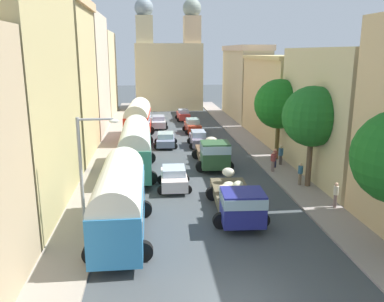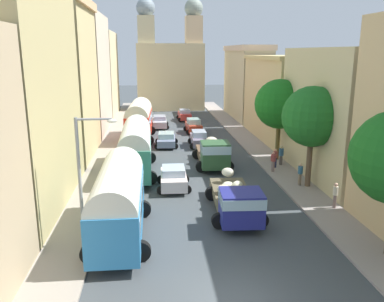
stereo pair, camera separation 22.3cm
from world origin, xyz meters
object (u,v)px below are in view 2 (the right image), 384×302
(cargo_truck_1, at_px, (213,152))
(streetlamp_near, at_px, (85,171))
(car_5, at_px, (160,122))
(pedestrian_0, at_px, (335,194))
(pedestrian_2, at_px, (273,161))
(pedestrian_4, at_px, (275,158))
(car_0, at_px, (199,139))
(parked_bus_0, at_px, (118,198))
(car_1, at_px, (194,126))
(car_4, at_px, (166,139))
(pedestrian_1, at_px, (281,155))
(car_3, at_px, (174,178))
(parked_bus_1, at_px, (136,146))
(parked_bus_2, at_px, (139,119))
(pedestrian_3, at_px, (300,173))
(car_2, at_px, (185,115))
(cargo_truck_0, at_px, (236,200))

(cargo_truck_1, xyz_separation_m, streetlamp_near, (-8.16, -13.28, 2.61))
(car_5, xyz_separation_m, pedestrian_0, (10.16, -28.39, 0.23))
(pedestrian_2, distance_m, pedestrian_4, 1.20)
(car_0, bearing_deg, pedestrian_0, -70.31)
(parked_bus_0, distance_m, car_1, 28.13)
(car_4, distance_m, pedestrian_1, 12.48)
(car_0, bearing_deg, car_3, -104.35)
(pedestrian_1, bearing_deg, parked_bus_1, -175.98)
(parked_bus_1, xyz_separation_m, car_4, (2.70, 9.06, -1.51))
(parked_bus_2, bearing_deg, cargo_truck_1, -61.07)
(car_5, distance_m, streetlamp_near, 32.24)
(parked_bus_2, distance_m, car_5, 7.44)
(car_1, bearing_deg, pedestrian_1, -68.62)
(pedestrian_3, bearing_deg, pedestrian_1, 86.70)
(car_2, bearing_deg, car_1, -87.53)
(pedestrian_1, xyz_separation_m, pedestrian_4, (-0.73, -0.78, -0.01))
(parked_bus_0, xyz_separation_m, pedestrian_1, (12.51, 12.23, -1.17))
(cargo_truck_1, relative_size, car_3, 1.82)
(car_2, distance_m, pedestrian_2, 26.27)
(car_1, xyz_separation_m, car_3, (-3.42, -19.86, -0.05))
(cargo_truck_0, relative_size, car_2, 1.96)
(car_2, xyz_separation_m, pedestrian_2, (5.04, -25.78, 0.19))
(pedestrian_4, bearing_deg, pedestrian_1, 47.13)
(car_1, relative_size, pedestrian_3, 2.13)
(car_3, xyz_separation_m, pedestrian_3, (9.02, -0.54, 0.23))
(parked_bus_2, relative_size, car_0, 2.04)
(car_2, relative_size, pedestrian_1, 2.11)
(cargo_truck_0, distance_m, car_5, 29.33)
(car_0, bearing_deg, car_5, 109.71)
(parked_bus_2, height_order, pedestrian_2, parked_bus_2)
(parked_bus_0, xyz_separation_m, pedestrian_2, (11.27, 10.37, -1.19))
(pedestrian_0, height_order, pedestrian_3, pedestrian_3)
(car_3, height_order, pedestrian_4, pedestrian_4)
(car_5, relative_size, pedestrian_1, 2.44)
(parked_bus_0, relative_size, parked_bus_1, 0.89)
(car_2, xyz_separation_m, pedestrian_1, (6.29, -23.91, 0.20))
(car_1, xyz_separation_m, car_2, (-0.38, 8.83, -0.05))
(pedestrian_2, distance_m, streetlamp_near, 17.23)
(streetlamp_near, bearing_deg, car_1, 74.13)
(parked_bus_1, xyz_separation_m, pedestrian_1, (12.09, 0.85, -1.25))
(car_0, relative_size, pedestrian_3, 2.36)
(parked_bus_1, distance_m, car_2, 25.47)
(car_2, relative_size, pedestrian_2, 2.14)
(parked_bus_2, relative_size, pedestrian_1, 4.79)
(pedestrian_1, bearing_deg, pedestrian_4, -132.87)
(parked_bus_0, bearing_deg, pedestrian_2, 42.62)
(car_2, distance_m, streetlamp_near, 37.98)
(car_1, xyz_separation_m, car_5, (-3.98, 3.59, -0.06))
(car_4, bearing_deg, car_5, 92.72)
(car_3, relative_size, pedestrian_4, 2.18)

